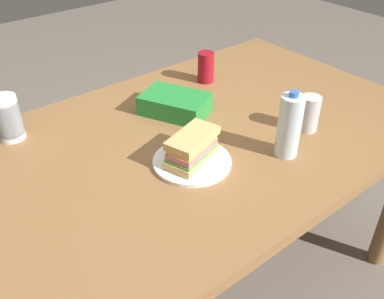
{
  "coord_description": "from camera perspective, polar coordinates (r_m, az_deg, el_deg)",
  "views": [
    {
      "loc": [
        -0.75,
        -0.92,
        1.54
      ],
      "look_at": [
        -0.11,
        -0.12,
        0.82
      ],
      "focal_mm": 39.78,
      "sensor_mm": 36.0,
      "label": 1
    }
  ],
  "objects": [
    {
      "name": "dining_table",
      "position": [
        1.46,
        0.4,
        -0.92
      ],
      "size": [
        1.62,
        0.99,
        0.77
      ],
      "color": "olive",
      "rests_on": "ground_plane"
    },
    {
      "name": "water_bottle_tall",
      "position": [
        1.3,
        12.91,
        3.1
      ],
      "size": [
        0.07,
        0.07,
        0.21
      ],
      "color": "silver",
      "rests_on": "dining_table"
    },
    {
      "name": "paper_plate",
      "position": [
        1.27,
        0.0,
        -1.62
      ],
      "size": [
        0.24,
        0.24,
        0.01
      ],
      "primitive_type": "cylinder",
      "color": "white",
      "rests_on": "dining_table"
    },
    {
      "name": "soda_can_silver",
      "position": [
        1.46,
        15.43,
        4.69
      ],
      "size": [
        0.07,
        0.07,
        0.12
      ],
      "primitive_type": "cylinder",
      "color": "silver",
      "rests_on": "dining_table"
    },
    {
      "name": "ground_plane",
      "position": [
        1.94,
        0.31,
        -17.48
      ],
      "size": [
        8.0,
        8.0,
        0.0
      ],
      "primitive_type": "plane",
      "color": "#70665B"
    },
    {
      "name": "chip_bag",
      "position": [
        1.52,
        -2.29,
        6.12
      ],
      "size": [
        0.24,
        0.27,
        0.07
      ],
      "primitive_type": "cube",
      "rotation": [
        0.0,
        0.0,
        5.17
      ],
      "color": "#268C38",
      "rests_on": "dining_table"
    },
    {
      "name": "soda_can_red",
      "position": [
        1.73,
        1.86,
        10.97
      ],
      "size": [
        0.07,
        0.07,
        0.12
      ],
      "primitive_type": "cylinder",
      "color": "maroon",
      "rests_on": "dining_table"
    },
    {
      "name": "plastic_cup_stack",
      "position": [
        1.47,
        -23.49,
        3.89
      ],
      "size": [
        0.08,
        0.08,
        0.15
      ],
      "color": "silver",
      "rests_on": "dining_table"
    },
    {
      "name": "sandwich",
      "position": [
        1.25,
        0.02,
        0.21
      ],
      "size": [
        0.2,
        0.15,
        0.08
      ],
      "color": "#DBB26B",
      "rests_on": "paper_plate"
    }
  ]
}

